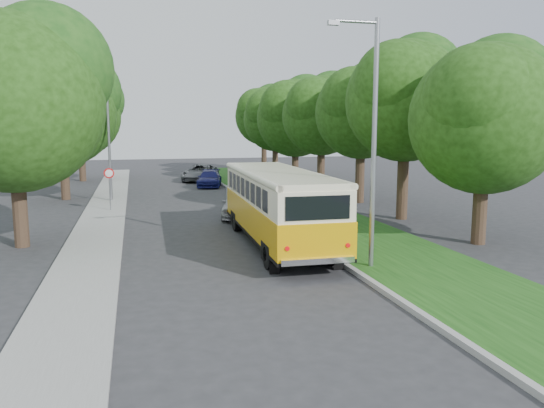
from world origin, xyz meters
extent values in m
plane|color=#2D2D30|center=(0.00, 0.00, 0.00)|extent=(120.00, 120.00, 0.00)
cube|color=gray|center=(3.60, 5.00, 0.07)|extent=(0.20, 70.00, 0.15)
cube|color=#184311|center=(5.95, 5.00, 0.07)|extent=(4.50, 70.00, 0.13)
cube|color=gray|center=(-4.80, 5.00, 0.06)|extent=(2.20, 70.00, 0.12)
cylinder|color=#332319|center=(10.15, 0.00, 1.67)|extent=(0.56, 0.56, 3.35)
sphere|color=#1A3B0D|center=(10.15, 0.00, 4.95)|extent=(5.85, 5.85, 5.85)
sphere|color=#1A3B0D|center=(11.18, 0.58, 6.12)|extent=(4.38, 4.38, 4.38)
sphere|color=#1A3B0D|center=(9.28, -0.73, 5.68)|extent=(4.09, 4.09, 4.09)
cylinder|color=#332319|center=(9.96, 6.00, 2.13)|extent=(0.56, 0.56, 4.26)
sphere|color=#1A3B0D|center=(9.96, 6.00, 5.91)|extent=(5.98, 5.98, 5.98)
sphere|color=#1A3B0D|center=(11.01, 6.60, 7.10)|extent=(4.49, 4.49, 4.49)
sphere|color=#1A3B0D|center=(9.06, 5.25, 6.65)|extent=(4.19, 4.19, 4.19)
cylinder|color=#332319|center=(10.28, 12.00, 1.98)|extent=(0.56, 0.56, 3.95)
sphere|color=#1A3B0D|center=(10.28, 12.00, 5.49)|extent=(5.61, 5.61, 5.61)
sphere|color=#1A3B0D|center=(11.26, 12.56, 6.62)|extent=(4.21, 4.21, 4.21)
sphere|color=#1A3B0D|center=(9.44, 11.30, 6.20)|extent=(3.92, 3.92, 3.92)
cylinder|color=#332319|center=(9.90, 18.00, 1.93)|extent=(0.56, 0.56, 3.86)
sphere|color=#1A3B0D|center=(9.90, 18.00, 5.41)|extent=(5.64, 5.64, 5.64)
sphere|color=#1A3B0D|center=(10.89, 18.56, 6.54)|extent=(4.23, 4.23, 4.23)
sphere|color=#1A3B0D|center=(9.05, 17.30, 6.12)|extent=(3.95, 3.95, 3.95)
cylinder|color=#332319|center=(9.80, 24.00, 1.79)|extent=(0.56, 0.56, 3.58)
sphere|color=#1A3B0D|center=(9.80, 24.00, 5.33)|extent=(6.36, 6.36, 6.36)
sphere|color=#1A3B0D|center=(10.91, 24.64, 6.60)|extent=(4.77, 4.77, 4.77)
sphere|color=#1A3B0D|center=(8.84, 23.21, 6.12)|extent=(4.45, 4.45, 4.45)
cylinder|color=#332319|center=(9.67, 30.00, 1.84)|extent=(0.56, 0.56, 3.68)
sphere|color=#1A3B0D|center=(9.67, 30.00, 5.31)|extent=(5.91, 5.91, 5.91)
sphere|color=#1A3B0D|center=(10.70, 30.59, 6.49)|extent=(4.43, 4.43, 4.43)
sphere|color=#1A3B0D|center=(8.78, 29.26, 6.05)|extent=(4.14, 4.14, 4.14)
cylinder|color=#332319|center=(10.05, 36.00, 2.02)|extent=(0.56, 0.56, 4.05)
sphere|color=#1A3B0D|center=(10.05, 36.00, 5.69)|extent=(5.97, 5.97, 5.97)
sphere|color=#1A3B0D|center=(11.09, 36.60, 6.88)|extent=(4.48, 4.48, 4.48)
sphere|color=#1A3B0D|center=(9.15, 35.25, 6.43)|extent=(4.18, 4.18, 4.18)
cylinder|color=#332319|center=(-7.50, 4.00, 1.84)|extent=(0.56, 0.56, 3.68)
sphere|color=#1A3B0D|center=(-7.50, 4.00, 5.55)|extent=(6.80, 6.80, 6.80)
sphere|color=#1A3B0D|center=(-6.31, 4.68, 6.91)|extent=(5.10, 5.10, 5.10)
cylinder|color=#332319|center=(-7.50, 18.00, 1.84)|extent=(0.56, 0.56, 3.68)
sphere|color=#1A3B0D|center=(-7.50, 18.00, 5.55)|extent=(6.80, 6.80, 6.80)
sphere|color=#1A3B0D|center=(-6.31, 18.68, 6.91)|extent=(5.10, 5.10, 5.10)
sphere|color=#1A3B0D|center=(-8.52, 17.15, 6.40)|extent=(4.76, 4.76, 4.76)
cylinder|color=#332319|center=(-7.50, 30.00, 1.84)|extent=(0.56, 0.56, 3.68)
sphere|color=#1A3B0D|center=(-7.50, 30.00, 5.55)|extent=(6.80, 6.80, 6.80)
sphere|color=#1A3B0D|center=(-6.31, 30.68, 6.91)|extent=(5.10, 5.10, 5.10)
sphere|color=#1A3B0D|center=(-8.52, 29.15, 6.40)|extent=(4.76, 4.76, 4.76)
cylinder|color=gray|center=(4.30, -2.50, 4.00)|extent=(0.16, 0.16, 8.00)
cylinder|color=gray|center=(3.60, -2.50, 7.85)|extent=(1.40, 0.10, 0.10)
cube|color=gray|center=(2.85, -2.50, 7.78)|extent=(0.35, 0.16, 0.14)
cylinder|color=gray|center=(-4.60, 16.00, 3.75)|extent=(0.16, 0.16, 7.50)
cylinder|color=gray|center=(-5.30, 16.00, 7.35)|extent=(1.40, 0.10, 0.10)
cube|color=gray|center=(-6.05, 16.00, 7.28)|extent=(0.35, 0.16, 0.14)
cylinder|color=gray|center=(-4.50, 12.00, 1.25)|extent=(0.06, 0.06, 2.50)
cone|color=red|center=(-4.50, 11.96, 2.15)|extent=(0.56, 0.02, 0.56)
cone|color=white|center=(-4.50, 11.94, 2.15)|extent=(0.40, 0.02, 0.40)
imported|color=#ACACB1|center=(2.07, 8.66, 0.71)|extent=(2.69, 4.47, 1.43)
imported|color=silver|center=(3.00, 12.86, 0.63)|extent=(1.49, 3.89, 1.26)
imported|color=navy|center=(2.50, 23.02, 0.62)|extent=(2.59, 4.54, 1.24)
imported|color=#5A5D62|center=(2.32, 27.59, 0.71)|extent=(4.05, 5.62, 1.42)
camera|label=1|loc=(-3.11, -18.12, 4.69)|focal=35.00mm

